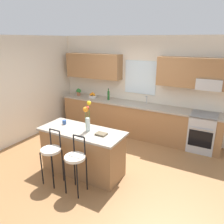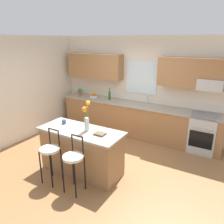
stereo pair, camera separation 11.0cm
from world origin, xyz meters
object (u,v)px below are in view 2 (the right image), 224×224
(bar_stool_middle, at_px, (73,159))
(mug_ceramic, at_px, (64,122))
(cookbook, at_px, (100,134))
(potted_plant_small, at_px, (80,91))
(bar_stool_near, at_px, (50,152))
(bottle_olive_oil, at_px, (110,95))
(flower_vase, at_px, (86,116))
(oven_range, at_px, (203,133))
(kitchen_island, at_px, (82,151))
(fruit_bowl_oranges, at_px, (94,96))

(bar_stool_middle, bearing_deg, mug_ceramic, 139.68)
(cookbook, relative_size, potted_plant_small, 0.90)
(bar_stool_near, xyz_separation_m, cookbook, (0.73, 0.57, 0.30))
(bar_stool_middle, height_order, mug_ceramic, bar_stool_middle)
(mug_ceramic, relative_size, bottle_olive_oil, 0.27)
(flower_vase, xyz_separation_m, potted_plant_small, (-1.86, 2.18, -0.17))
(oven_range, bearing_deg, flower_vase, -130.49)
(oven_range, xyz_separation_m, bar_stool_near, (-2.24, -2.76, 0.18))
(kitchen_island, distance_m, potted_plant_small, 2.87)
(cookbook, bearing_deg, potted_plant_small, 134.64)
(bar_stool_middle, xyz_separation_m, flower_vase, (-0.15, 0.60, 0.58))
(bar_stool_middle, bearing_deg, fruit_bowl_oranges, 118.20)
(oven_range, xyz_separation_m, bar_stool_middle, (-1.69, -2.76, 0.18))
(bar_stool_near, xyz_separation_m, bar_stool_middle, (0.55, 0.00, 0.00))
(fruit_bowl_oranges, bearing_deg, bar_stool_near, -71.28)
(cookbook, bearing_deg, fruit_bowl_oranges, 127.00)
(flower_vase, distance_m, potted_plant_small, 2.87)
(potted_plant_small, bearing_deg, bar_stool_middle, -54.17)
(flower_vase, relative_size, fruit_bowl_oranges, 2.51)
(mug_ceramic, height_order, cookbook, mug_ceramic)
(kitchen_island, bearing_deg, potted_plant_small, 128.11)
(mug_ceramic, distance_m, fruit_bowl_oranges, 2.25)
(bar_stool_near, relative_size, cookbook, 5.21)
(flower_vase, distance_m, fruit_bowl_oranges, 2.58)
(bar_stool_near, bearing_deg, fruit_bowl_oranges, 108.72)
(oven_range, height_order, cookbook, cookbook)
(oven_range, relative_size, bottle_olive_oil, 2.74)
(oven_range, height_order, bar_stool_near, bar_stool_near)
(bar_stool_middle, distance_m, potted_plant_small, 3.46)
(mug_ceramic, xyz_separation_m, cookbook, (0.95, -0.09, -0.03))
(cookbook, height_order, fruit_bowl_oranges, fruit_bowl_oranges)
(flower_vase, relative_size, mug_ceramic, 6.69)
(oven_range, height_order, fruit_bowl_oranges, fruit_bowl_oranges)
(fruit_bowl_oranges, xyz_separation_m, potted_plant_small, (-0.52, -0.00, 0.07))
(bottle_olive_oil, bearing_deg, kitchen_island, -73.35)
(fruit_bowl_oranges, distance_m, bottle_olive_oil, 0.56)
(kitchen_island, distance_m, bottle_olive_oil, 2.38)
(oven_range, distance_m, bottle_olive_oil, 2.70)
(oven_range, height_order, bottle_olive_oil, bottle_olive_oil)
(kitchen_island, bearing_deg, cookbook, -0.53)
(bottle_olive_oil, xyz_separation_m, potted_plant_small, (-1.07, -0.00, -0.01))
(bar_stool_near, bearing_deg, potted_plant_small, 117.68)
(fruit_bowl_oranges, bearing_deg, mug_ceramic, -71.36)
(oven_range, distance_m, flower_vase, 2.93)
(kitchen_island, distance_m, cookbook, 0.65)
(flower_vase, height_order, bottle_olive_oil, flower_vase)
(flower_vase, relative_size, potted_plant_small, 2.70)
(mug_ceramic, distance_m, bottle_olive_oil, 2.13)
(cookbook, height_order, bottle_olive_oil, bottle_olive_oil)
(oven_range, bearing_deg, kitchen_island, -132.01)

